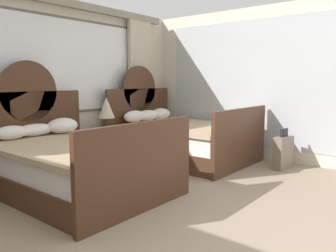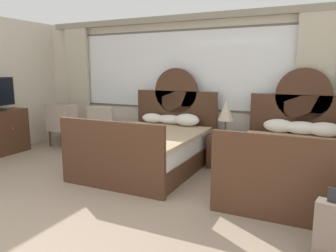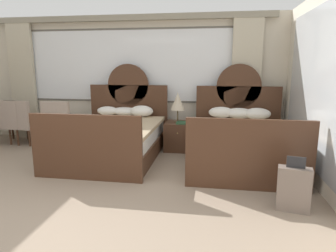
# 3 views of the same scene
# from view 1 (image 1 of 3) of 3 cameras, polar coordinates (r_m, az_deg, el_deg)

# --- Properties ---
(wall_back_window) EXTENTS (6.56, 0.22, 2.70)m
(wall_back_window) POSITION_cam_1_polar(r_m,az_deg,el_deg) (5.41, -24.21, 7.37)
(wall_back_window) COLOR beige
(wall_back_window) RESTS_ON ground_plane
(wall_right_mirror) EXTENTS (0.08, 4.69, 2.70)m
(wall_right_mirror) POSITION_cam_1_polar(r_m,az_deg,el_deg) (6.28, 15.72, 6.92)
(wall_right_mirror) COLOR beige
(wall_right_mirror) RESTS_ON ground_plane
(bed_near_window) EXTENTS (1.68, 2.26, 1.69)m
(bed_near_window) POSITION_cam_1_polar(r_m,az_deg,el_deg) (4.47, -15.55, -6.04)
(bed_near_window) COLOR #472B1C
(bed_near_window) RESTS_ON ground_plane
(bed_near_mirror) EXTENTS (1.68, 2.26, 1.69)m
(bed_near_mirror) POSITION_cam_1_polar(r_m,az_deg,el_deg) (6.05, 2.32, -2.19)
(bed_near_mirror) COLOR #472B1C
(bed_near_mirror) RESTS_ON ground_plane
(nightstand_between_beds) EXTENTS (0.55, 0.57, 0.56)m
(nightstand_between_beds) POSITION_cam_1_polar(r_m,az_deg,el_deg) (5.67, -9.90, -3.87)
(nightstand_between_beds) COLOR #472B1C
(nightstand_between_beds) RESTS_ON ground_plane
(table_lamp_on_nightstand) EXTENTS (0.27, 0.27, 0.59)m
(table_lamp_on_nightstand) POSITION_cam_1_polar(r_m,az_deg,el_deg) (5.56, -10.40, 3.03)
(table_lamp_on_nightstand) COLOR brown
(table_lamp_on_nightstand) RESTS_ON nightstand_between_beds
(book_on_nightstand) EXTENTS (0.18, 0.26, 0.03)m
(book_on_nightstand) POSITION_cam_1_polar(r_m,az_deg,el_deg) (5.57, -8.81, -0.97)
(book_on_nightstand) COLOR #285133
(book_on_nightstand) RESTS_ON nightstand_between_beds
(suitcase_on_floor) EXTENTS (0.39, 0.22, 0.65)m
(suitcase_on_floor) POSITION_cam_1_polar(r_m,az_deg,el_deg) (5.69, 18.92, -4.27)
(suitcase_on_floor) COLOR #75665B
(suitcase_on_floor) RESTS_ON ground_plane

